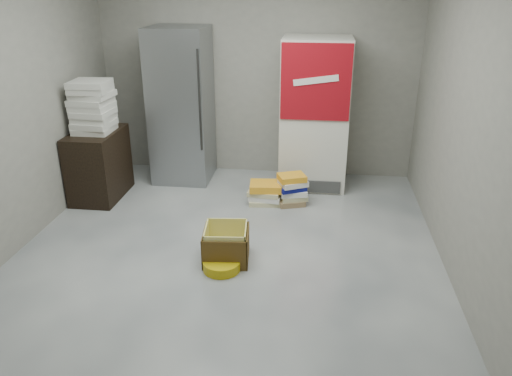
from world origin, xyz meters
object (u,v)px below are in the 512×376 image
at_px(coke_cooler, 315,114).
at_px(cardboard_box, 226,246).
at_px(steel_fridge, 182,106).
at_px(phonebook_stack_main, 292,190).
at_px(wood_shelf, 99,165).

xyz_separation_m(coke_cooler, cardboard_box, (-0.74, -1.98, -0.77)).
bearing_deg(coke_cooler, steel_fridge, 179.82).
relative_size(steel_fridge, phonebook_stack_main, 4.93).
bearing_deg(phonebook_stack_main, steel_fridge, 135.43).
relative_size(steel_fridge, coke_cooler, 1.06).
bearing_deg(steel_fridge, coke_cooler, -0.18).
height_order(wood_shelf, phonebook_stack_main, wood_shelf).
height_order(coke_cooler, cardboard_box, coke_cooler).
bearing_deg(steel_fridge, phonebook_stack_main, -25.24).
height_order(steel_fridge, coke_cooler, steel_fridge).
height_order(coke_cooler, phonebook_stack_main, coke_cooler).
bearing_deg(cardboard_box, phonebook_stack_main, 62.31).
xyz_separation_m(coke_cooler, phonebook_stack_main, (-0.21, -0.67, -0.72)).
bearing_deg(wood_shelf, cardboard_box, -35.82).
bearing_deg(cardboard_box, steel_fridge, 109.02).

